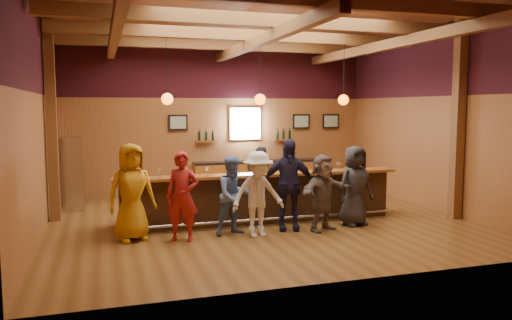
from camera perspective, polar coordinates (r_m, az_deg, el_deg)
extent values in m
plane|color=brown|center=(11.16, 0.46, -7.06)|extent=(9.00, 9.00, 0.00)
cube|color=brown|center=(14.73, -4.31, 4.92)|extent=(9.00, 0.04, 4.50)
cube|color=brown|center=(7.18, 10.32, 3.72)|extent=(9.00, 0.04, 4.50)
cube|color=brown|center=(10.42, -23.86, 3.99)|extent=(0.04, 8.00, 4.50)
cube|color=brown|center=(12.98, 19.80, 4.44)|extent=(0.04, 8.00, 4.50)
cube|color=brown|center=(11.05, 0.48, 16.31)|extent=(9.00, 8.00, 0.04)
cube|color=black|center=(14.76, -4.34, 10.36)|extent=(9.00, 0.01, 1.70)
cube|color=black|center=(10.48, -24.08, 11.66)|extent=(0.01, 8.00, 1.70)
cube|color=black|center=(13.01, 19.95, 10.61)|extent=(0.01, 8.00, 1.70)
cube|color=brown|center=(11.90, -22.34, 4.24)|extent=(0.22, 0.22, 4.50)
cube|color=brown|center=(12.10, 22.10, 4.27)|extent=(0.22, 0.22, 4.50)
cube|color=brown|center=(8.24, 7.20, 17.69)|extent=(8.80, 0.20, 0.25)
cube|color=brown|center=(10.07, 2.29, 15.59)|extent=(8.80, 0.20, 0.25)
cube|color=brown|center=(11.95, -1.03, 14.07)|extent=(8.80, 0.20, 0.25)
cube|color=brown|center=(13.86, -3.42, 12.94)|extent=(8.80, 0.20, 0.25)
cube|color=brown|center=(10.45, -15.84, 13.62)|extent=(0.18, 7.80, 0.22)
cube|color=brown|center=(10.97, 0.48, 13.48)|extent=(0.18, 7.80, 0.22)
cube|color=brown|center=(12.22, 14.34, 12.53)|extent=(0.18, 7.80, 0.22)
cube|color=black|center=(11.06, 0.47, -4.41)|extent=(6.00, 0.60, 1.05)
cube|color=brown|center=(10.80, 0.76, -1.68)|extent=(6.30, 0.50, 0.06)
cube|color=black|center=(11.35, -0.12, -2.09)|extent=(6.00, 0.48, 0.05)
cube|color=black|center=(11.43, -0.12, -4.45)|extent=(6.00, 0.48, 0.90)
cube|color=silver|center=(12.09, 8.97, -1.88)|extent=(0.45, 0.40, 0.14)
cube|color=silver|center=(12.32, 11.06, -1.77)|extent=(0.45, 0.40, 0.14)
cylinder|color=silver|center=(10.74, 1.15, -6.77)|extent=(6.00, 0.06, 0.06)
cube|color=brown|center=(14.93, 0.48, -1.98)|extent=(4.00, 0.50, 0.90)
cube|color=black|center=(14.87, 0.48, -0.17)|extent=(4.00, 0.52, 0.05)
cube|color=silver|center=(14.89, -1.25, 4.18)|extent=(0.95, 0.08, 0.95)
cube|color=white|center=(14.84, -1.20, 4.17)|extent=(0.78, 0.01, 0.78)
cube|color=black|center=(14.46, -8.90, 4.25)|extent=(0.55, 0.04, 0.45)
cube|color=silver|center=(14.43, -8.89, 4.25)|extent=(0.45, 0.01, 0.35)
cube|color=black|center=(15.48, 5.19, 4.41)|extent=(0.55, 0.04, 0.45)
cube|color=silver|center=(15.45, 5.23, 4.41)|extent=(0.45, 0.01, 0.35)
cube|color=black|center=(15.89, 8.53, 4.41)|extent=(0.55, 0.04, 0.45)
cube|color=silver|center=(15.87, 8.57, 4.41)|extent=(0.45, 0.01, 0.35)
cube|color=brown|center=(14.56, -5.72, 2.14)|extent=(0.60, 0.18, 0.04)
cylinder|color=black|center=(14.51, -6.50, 2.71)|extent=(0.07, 0.07, 0.26)
cylinder|color=black|center=(14.55, -5.72, 2.73)|extent=(0.07, 0.07, 0.26)
cylinder|color=black|center=(14.59, -4.95, 2.75)|extent=(0.07, 0.07, 0.26)
cube|color=brown|center=(15.23, 3.17, 2.33)|extent=(0.60, 0.18, 0.04)
cylinder|color=black|center=(15.15, 2.46, 2.88)|extent=(0.07, 0.07, 0.26)
cylinder|color=black|center=(15.22, 3.17, 2.89)|extent=(0.07, 0.07, 0.26)
cylinder|color=black|center=(15.29, 3.88, 2.90)|extent=(0.07, 0.07, 0.26)
cylinder|color=black|center=(10.47, -10.18, 10.30)|extent=(0.01, 0.01, 1.25)
sphere|color=#FF640C|center=(10.44, -10.11, 6.88)|extent=(0.24, 0.24, 0.24)
cylinder|color=black|center=(10.90, 0.48, 10.22)|extent=(0.01, 0.01, 1.25)
sphere|color=#FF640C|center=(10.87, 0.47, 6.93)|extent=(0.24, 0.24, 0.24)
cylinder|color=black|center=(11.67, 10.01, 9.85)|extent=(0.01, 0.01, 1.25)
sphere|color=#FF640C|center=(11.64, 9.95, 6.78)|extent=(0.24, 0.24, 0.24)
cube|color=silver|center=(13.08, -20.60, -1.52)|extent=(0.70, 0.70, 1.80)
imported|color=#BA7E11|center=(9.75, -14.04, -3.58)|extent=(1.04, 0.82, 1.86)
imported|color=maroon|center=(9.54, -8.42, -4.14)|extent=(0.73, 0.61, 1.71)
imported|color=#5473A8|center=(9.94, -2.55, -4.07)|extent=(0.88, 0.75, 1.57)
imported|color=silver|center=(9.75, 0.22, -3.93)|extent=(1.15, 0.74, 1.68)
imported|color=#1D1932|center=(10.29, 3.68, -2.84)|extent=(1.18, 0.71, 1.89)
imported|color=#5F524C|center=(10.32, 7.65, -3.72)|extent=(1.53, 1.05, 1.58)
imported|color=#262629|center=(10.91, 11.21, -2.89)|extent=(0.92, 0.69, 1.72)
imported|color=black|center=(12.30, 0.45, -2.11)|extent=(0.67, 0.55, 1.58)
cylinder|color=brown|center=(10.89, 1.42, -0.88)|extent=(0.20, 0.20, 0.21)
cylinder|color=black|center=(11.16, 3.88, -0.61)|extent=(0.08, 0.08, 0.26)
cylinder|color=black|center=(11.14, 3.89, 0.28)|extent=(0.03, 0.03, 0.09)
cylinder|color=black|center=(11.17, 3.98, -0.59)|extent=(0.08, 0.08, 0.27)
cylinder|color=black|center=(11.15, 3.99, 0.33)|extent=(0.03, 0.03, 0.09)
cylinder|color=silver|center=(10.27, -13.95, -2.07)|extent=(0.06, 0.06, 0.01)
cylinder|color=silver|center=(10.26, -13.96, -1.79)|extent=(0.01, 0.01, 0.09)
sphere|color=silver|center=(10.25, -13.97, -1.38)|extent=(0.07, 0.07, 0.07)
cylinder|color=silver|center=(10.26, -11.00, -2.01)|extent=(0.07, 0.07, 0.01)
cylinder|color=silver|center=(10.25, -11.01, -1.69)|extent=(0.01, 0.01, 0.10)
sphere|color=silver|center=(10.24, -11.02, -1.22)|extent=(0.08, 0.08, 0.08)
cylinder|color=silver|center=(10.47, -7.96, -1.79)|extent=(0.06, 0.06, 0.01)
cylinder|color=silver|center=(10.46, -7.96, -1.53)|extent=(0.01, 0.01, 0.09)
sphere|color=silver|center=(10.45, -7.97, -1.14)|extent=(0.07, 0.07, 0.07)
cylinder|color=silver|center=(10.41, -5.58, -1.81)|extent=(0.07, 0.07, 0.01)
cylinder|color=silver|center=(10.40, -5.58, -1.49)|extent=(0.01, 0.01, 0.11)
sphere|color=silver|center=(10.39, -5.59, -1.01)|extent=(0.09, 0.09, 0.09)
cylinder|color=silver|center=(10.69, -2.20, -1.58)|extent=(0.07, 0.07, 0.01)
cylinder|color=silver|center=(10.68, -2.20, -1.30)|extent=(0.01, 0.01, 0.10)
sphere|color=silver|center=(10.67, -2.20, -0.87)|extent=(0.08, 0.08, 0.08)
cylinder|color=silver|center=(11.08, 4.90, -1.33)|extent=(0.08, 0.08, 0.01)
cylinder|color=silver|center=(11.07, 4.91, -1.03)|extent=(0.01, 0.01, 0.11)
sphere|color=silver|center=(11.06, 4.91, -0.57)|extent=(0.09, 0.09, 0.09)
cylinder|color=silver|center=(11.40, 7.88, -1.15)|extent=(0.08, 0.08, 0.01)
cylinder|color=silver|center=(11.39, 7.88, -0.85)|extent=(0.01, 0.01, 0.11)
sphere|color=silver|center=(11.38, 7.89, -0.40)|extent=(0.09, 0.09, 0.09)
cylinder|color=silver|center=(11.51, 9.34, -1.11)|extent=(0.07, 0.07, 0.01)
cylinder|color=silver|center=(11.50, 9.35, -0.84)|extent=(0.01, 0.01, 0.10)
sphere|color=silver|center=(11.49, 9.35, -0.42)|extent=(0.08, 0.08, 0.08)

